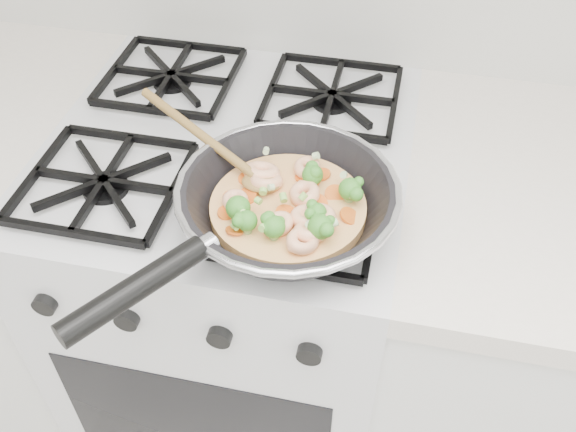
# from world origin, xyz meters

# --- Properties ---
(stove) EXTENTS (0.60, 0.60, 0.92)m
(stove) POSITION_xyz_m (0.00, 1.70, 0.46)
(stove) COLOR silver
(stove) RESTS_ON ground
(skillet) EXTENTS (0.41, 0.45, 0.09)m
(skillet) POSITION_xyz_m (0.14, 1.52, 0.96)
(skillet) COLOR black
(skillet) RESTS_ON stove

